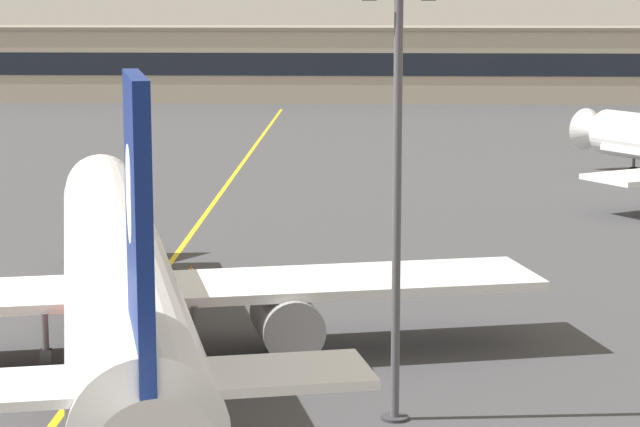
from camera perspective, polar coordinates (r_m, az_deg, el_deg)
The scene contains 5 objects.
taxiway_centreline at distance 63.12m, azimuth -7.02°, elevation -2.67°, with size 0.30×180.00×0.01m, color yellow.
airliner_foreground at distance 47.15m, azimuth -9.01°, elevation -2.78°, with size 32.23×40.99×11.65m.
apron_lamp_post at distance 40.04m, azimuth 3.44°, elevation 0.69°, with size 2.24×0.90×13.79m.
safety_cone_by_nose_gear at distance 62.46m, azimuth -5.77°, elevation -2.54°, with size 0.44×0.44×0.55m.
terminal_building at distance 164.99m, azimuth -0.80°, elevation 6.70°, with size 168.12×12.40×9.37m.
Camera 1 is at (10.35, -30.78, 13.52)m, focal length 71.88 mm.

